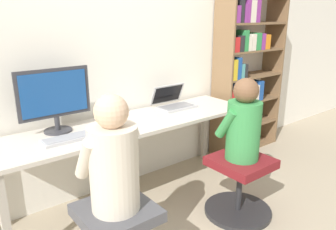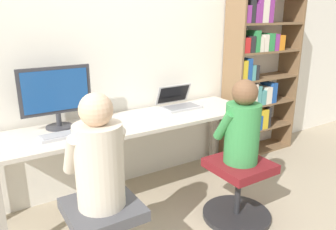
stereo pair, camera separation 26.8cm
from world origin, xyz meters
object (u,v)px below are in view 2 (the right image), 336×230
(keyboard, at_px, (69,134))
(office_chair_right, at_px, (238,189))
(desktop_monitor, at_px, (56,96))
(laptop, at_px, (179,103))
(person_at_monitor, at_px, (99,157))
(bookshelf, at_px, (256,79))
(person_at_laptop, at_px, (242,126))

(keyboard, xyz_separation_m, office_chair_right, (1.12, -0.64, -0.49))
(desktop_monitor, bearing_deg, laptop, -0.68)
(keyboard, xyz_separation_m, person_at_monitor, (-0.00, -0.63, 0.06))
(desktop_monitor, height_order, person_at_monitor, desktop_monitor)
(laptop, distance_m, bookshelf, 1.06)
(laptop, bearing_deg, desktop_monitor, 179.32)
(laptop, height_order, person_at_laptop, person_at_laptop)
(desktop_monitor, distance_m, laptop, 1.15)
(laptop, xyz_separation_m, bookshelf, (1.05, 0.02, 0.12))
(office_chair_right, height_order, person_at_monitor, person_at_monitor)
(bookshelf, bearing_deg, keyboard, -174.01)
(keyboard, relative_size, office_chair_right, 0.74)
(office_chair_right, bearing_deg, person_at_monitor, 179.52)
(person_at_laptop, bearing_deg, bookshelf, 39.36)
(laptop, bearing_deg, keyboard, -169.34)
(laptop, bearing_deg, person_at_monitor, -143.30)
(desktop_monitor, xyz_separation_m, person_at_monitor, (0.01, -0.85, -0.19))
(laptop, bearing_deg, person_at_laptop, -89.65)
(desktop_monitor, height_order, keyboard, desktop_monitor)
(keyboard, distance_m, office_chair_right, 1.38)
(keyboard, bearing_deg, person_at_laptop, -29.33)
(person_at_monitor, bearing_deg, person_at_laptop, -0.26)
(laptop, relative_size, person_at_laptop, 0.57)
(keyboard, height_order, office_chair_right, keyboard)
(laptop, xyz_separation_m, person_at_monitor, (-1.12, -0.84, 0.02))
(desktop_monitor, distance_m, office_chair_right, 1.60)
(desktop_monitor, relative_size, bookshelf, 0.30)
(desktop_monitor, xyz_separation_m, laptop, (1.13, -0.01, -0.21))
(keyboard, bearing_deg, person_at_monitor, -90.39)
(office_chair_right, height_order, person_at_laptop, person_at_laptop)
(office_chair_right, distance_m, person_at_monitor, 1.25)
(laptop, xyz_separation_m, keyboard, (-1.12, -0.21, -0.03))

